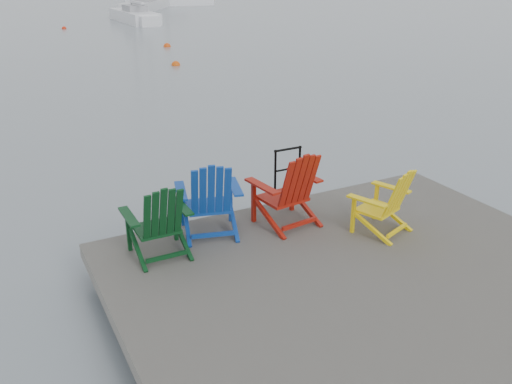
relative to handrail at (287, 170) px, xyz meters
name	(u,v)px	position (x,y,z in m)	size (l,w,h in m)	color
ground	(367,311)	(-0.25, -2.45, -1.04)	(400.00, 400.00, 0.00)	slate
dock	(370,288)	(-0.25, -2.45, -0.69)	(6.00, 5.00, 1.40)	#2E2C29
handrail	(287,170)	(0.00, 0.00, 0.00)	(0.48, 0.04, 0.90)	black
chair_green	(159,220)	(-2.35, -0.77, -0.02)	(0.82, 0.76, 1.03)	#093315
chair_blue	(209,197)	(-1.53, -0.49, 0.02)	(1.03, 0.98, 1.12)	#0E3893
chair_red	(289,188)	(-0.41, -0.74, 0.03)	(0.99, 0.93, 1.14)	#98160B
chair_yellow	(386,200)	(0.67, -1.56, -0.05)	(0.93, 0.89, 0.97)	yellow
sailboat_near	(134,17)	(7.35, 35.17, -0.69)	(2.00, 7.36, 10.27)	white
sailboat_mid	(145,6)	(11.55, 46.23, -0.69)	(7.39, 9.61, 13.31)	silver
sailboat_far	(170,2)	(15.48, 50.37, -0.69)	(8.18, 2.97, 11.10)	white
buoy_a	(176,65)	(3.68, 15.67, -1.04)	(0.38, 0.38, 0.38)	#E0510D
buoy_c	(167,47)	(5.19, 21.28, -1.04)	(0.39, 0.39, 0.39)	#E6490D
buoy_d	(64,29)	(1.83, 32.71, -1.04)	(0.32, 0.32, 0.32)	red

